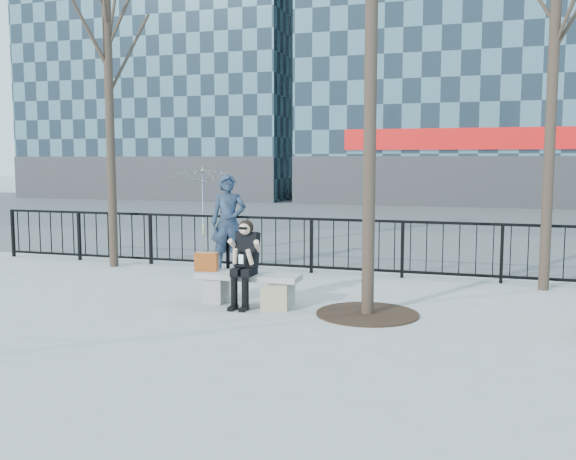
% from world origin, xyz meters
% --- Properties ---
extents(ground, '(120.00, 120.00, 0.00)m').
position_xyz_m(ground, '(0.00, 0.00, 0.00)').
color(ground, gray).
rests_on(ground, ground).
extents(street_surface, '(60.00, 23.00, 0.01)m').
position_xyz_m(street_surface, '(0.00, 15.00, 0.00)').
color(street_surface, '#474747').
rests_on(street_surface, ground).
extents(railing, '(14.00, 0.06, 1.10)m').
position_xyz_m(railing, '(0.00, 3.00, 0.55)').
color(railing, black).
rests_on(railing, ground).
extents(building_left, '(16.20, 10.20, 22.60)m').
position_xyz_m(building_left, '(-15.00, 27.00, 11.30)').
color(building_left, slate).
rests_on(building_left, ground).
extents(tree_left, '(2.80, 2.80, 6.50)m').
position_xyz_m(tree_left, '(-4.00, 2.50, 4.86)').
color(tree_left, black).
rests_on(tree_left, ground).
extents(tree_grate, '(1.50, 1.50, 0.02)m').
position_xyz_m(tree_grate, '(1.90, -0.10, 0.01)').
color(tree_grate, black).
rests_on(tree_grate, ground).
extents(bench_main, '(1.65, 0.46, 0.49)m').
position_xyz_m(bench_main, '(0.00, 0.00, 0.30)').
color(bench_main, slate).
rests_on(bench_main, ground).
extents(seated_woman, '(0.50, 0.64, 1.34)m').
position_xyz_m(seated_woman, '(0.00, -0.16, 0.67)').
color(seated_woman, black).
rests_on(seated_woman, ground).
extents(handbag, '(0.38, 0.23, 0.30)m').
position_xyz_m(handbag, '(-0.72, 0.02, 0.64)').
color(handbag, '#923E12').
rests_on(handbag, bench_main).
extents(shopping_bag, '(0.42, 0.26, 0.38)m').
position_xyz_m(shopping_bag, '(0.53, -0.32, 0.19)').
color(shopping_bag, '#C7BA8D').
rests_on(shopping_bag, ground).
extents(standing_man, '(0.83, 0.69, 1.95)m').
position_xyz_m(standing_man, '(-1.50, 2.80, 0.98)').
color(standing_man, black).
rests_on(standing_man, ground).
extents(vendor_umbrella, '(2.96, 2.98, 2.06)m').
position_xyz_m(vendor_umbrella, '(-4.51, 7.95, 1.03)').
color(vendor_umbrella, yellow).
rests_on(vendor_umbrella, ground).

